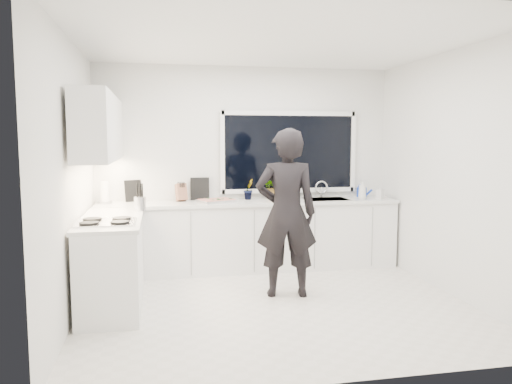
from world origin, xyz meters
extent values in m
cube|color=beige|center=(0.00, 0.00, -0.01)|extent=(4.00, 3.50, 0.02)
cube|color=white|center=(0.00, 1.76, 1.35)|extent=(4.00, 0.02, 2.70)
cube|color=white|center=(-2.01, 0.00, 1.35)|extent=(0.02, 3.50, 2.70)
cube|color=white|center=(2.01, 0.00, 1.35)|extent=(0.02, 3.50, 2.70)
cube|color=white|center=(0.00, 0.00, 2.71)|extent=(4.00, 3.50, 0.02)
cube|color=black|center=(0.60, 1.73, 1.55)|extent=(1.80, 0.02, 1.00)
cube|color=white|center=(0.00, 1.45, 0.44)|extent=(3.92, 0.58, 0.88)
cube|color=white|center=(-1.67, 0.35, 0.44)|extent=(0.58, 1.60, 0.88)
cube|color=silver|center=(0.00, 1.44, 0.90)|extent=(3.94, 0.62, 0.04)
cube|color=silver|center=(-1.67, 0.35, 0.90)|extent=(0.62, 1.60, 0.04)
cube|color=white|center=(-1.79, 0.70, 1.85)|extent=(0.34, 2.10, 0.70)
cube|color=silver|center=(1.05, 1.45, 0.87)|extent=(0.58, 0.42, 0.14)
cylinder|color=silver|center=(1.05, 1.65, 1.03)|extent=(0.03, 0.03, 0.22)
cube|color=black|center=(-1.69, 0.00, 0.94)|extent=(0.56, 0.48, 0.03)
imported|color=black|center=(0.18, 0.28, 0.92)|extent=(0.73, 0.54, 1.85)
cube|color=#B2B3B7|center=(-0.45, 1.42, 0.94)|extent=(0.54, 0.47, 0.03)
cube|color=#C23E19|center=(-0.45, 1.42, 0.95)|extent=(0.49, 0.42, 0.01)
cylinder|color=#1439BC|center=(1.63, 1.61, 0.98)|extent=(0.17, 0.17, 0.13)
cylinder|color=white|center=(-1.85, 1.55, 1.05)|extent=(0.12, 0.12, 0.26)
cube|color=#8F6042|center=(-0.89, 1.59, 1.03)|extent=(0.15, 0.13, 0.22)
cylinder|color=#ACACB1|center=(-1.39, 0.80, 1.00)|extent=(0.17, 0.17, 0.16)
cube|color=black|center=(-1.51, 1.69, 1.06)|extent=(0.21, 0.10, 0.28)
cube|color=black|center=(-0.64, 1.69, 1.07)|extent=(0.25, 0.03, 0.30)
imported|color=#26662D|center=(0.01, 1.61, 1.06)|extent=(0.18, 0.19, 0.27)
imported|color=#26662D|center=(0.34, 1.61, 1.08)|extent=(0.37, 0.35, 0.33)
imported|color=#26662D|center=(0.63, 1.61, 1.08)|extent=(0.22, 0.22, 0.31)
imported|color=#D8BF66|center=(1.51, 1.30, 1.05)|extent=(0.14, 0.14, 0.27)
imported|color=#D8BF66|center=(1.77, 1.30, 1.02)|extent=(0.12, 0.12, 0.19)
camera|label=1|loc=(-1.19, -4.96, 1.73)|focal=35.00mm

